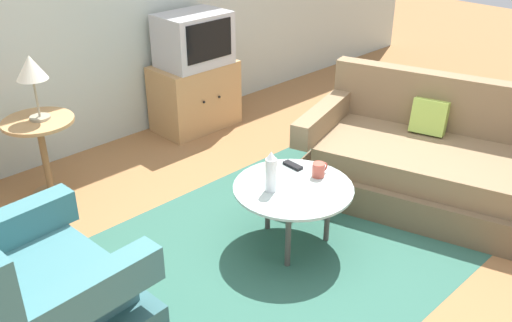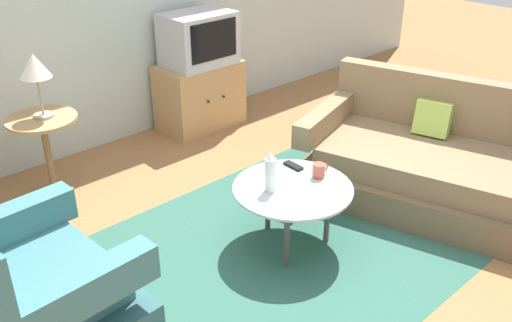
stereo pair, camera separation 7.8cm
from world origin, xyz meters
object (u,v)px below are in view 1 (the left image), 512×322
Objects in this scene: table_lamp at (31,70)px; coffee_table at (293,192)px; couch at (434,164)px; tv_remote_dark at (293,165)px; television at (193,39)px; vase at (271,172)px; tv_stand at (195,96)px; side_table at (42,142)px; mug at (319,170)px; armchair at (34,301)px.

coffee_table is at bearing -64.33° from table_lamp.
tv_remote_dark is (-0.99, 0.50, 0.17)m from couch.
television is 1.87m from tv_remote_dark.
vase is at bearing 57.05° from couch.
tv_remote_dark is at bearing 19.42° from vase.
tv_stand is 1.23× the size of television.
television is 1.60m from table_lamp.
side_table is at bearing -171.64° from tv_stand.
side_table is 1.67m from television.
television is (0.76, 1.92, 0.46)m from coffee_table.
couch is at bearing -16.32° from vase.
tv_remote_dark is (0.33, 0.12, -0.12)m from vase.
couch reaches higher than coffee_table.
television reaches higher than tv_remote_dark.
television is at bearing 7.66° from table_lamp.
television reaches higher than mug.
table_lamp is (-0.82, 1.70, 0.58)m from coffee_table.
coffee_table is at bearing -63.74° from side_table.
table_lamp is (0.02, 0.00, 0.53)m from side_table.
coffee_table is 5.83× the size of mug.
side_table is 1.00× the size of television.
couch is 1.12m from tv_remote_dark.
table_lamp is 3.57× the size of mug.
side_table is (-2.02, 2.02, 0.17)m from couch.
tv_remote_dark is at bearing 46.44° from couch.
table_lamp is at bearing 115.67° from coffee_table.
armchair is 2.05× the size of table_lamp.
armchair is 2.84m from couch.
vase is (-0.90, -1.87, 0.25)m from tv_stand.
coffee_table is 0.23m from mug.
mug reaches higher than coffee_table.
table_lamp is at bearing 28.07° from couch.
side_table is 0.81× the size of tv_stand.
armchair reaches higher than tv_stand.
coffee_table is 0.23m from vase.
coffee_table is 2.83× the size of vase.
couch is 2.35m from television.
table_lamp is 2.07m from mug.
television is (-0.42, 2.24, 0.58)m from couch.
tv_stand is (-0.42, 2.26, 0.03)m from couch.
tv_stand is at bearing 8.36° from side_table.
side_table is at bearing 113.25° from vase.
tv_remote_dark is (-0.57, -1.75, 0.13)m from tv_stand.
vase reaches higher than mug.
vase is (0.68, -1.64, -0.42)m from table_lamp.
table_lamp is at bearing 36.08° from tv_remote_dark.
table_lamp is 1.73× the size of vase.
tv_remote_dark is at bearing 96.61° from mug.
table_lamp is at bearing 120.98° from mug.
vase is at bearing 111.86° from tv_remote_dark.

